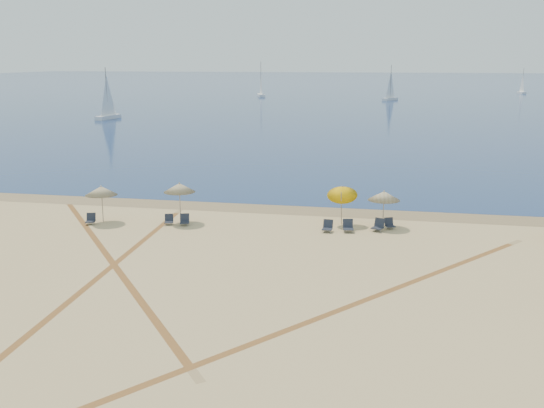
{
  "coord_description": "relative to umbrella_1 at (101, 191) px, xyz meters",
  "views": [
    {
      "loc": [
        6.77,
        -15.67,
        10.06
      ],
      "look_at": [
        0.0,
        20.0,
        1.3
      ],
      "focal_mm": 40.11,
      "sensor_mm": 36.0,
      "label": 1
    }
  ],
  "objects": [
    {
      "name": "sailboat_3",
      "position": [
        55.08,
        154.29,
        0.16
      ],
      "size": [
        1.72,
        4.91,
        7.16
      ],
      "rotation": [
        0.0,
        0.0,
        0.1
      ],
      "color": "white",
      "rests_on": "ocean"
    },
    {
      "name": "chair_2",
      "position": [
        -0.55,
        -0.56,
        -1.72
      ],
      "size": [
        0.69,
        0.76,
        0.66
      ],
      "rotation": [
        0.0,
        0.0,
        0.26
      ],
      "color": "black",
      "rests_on": "ground"
    },
    {
      "name": "ground",
      "position": [
        10.56,
        -18.59,
        -2.01
      ],
      "size": [
        160.0,
        160.0,
        0.0
      ],
      "primitive_type": "plane",
      "color": "tan",
      "rests_on": "ground"
    },
    {
      "name": "sailboat_0",
      "position": [
        17.67,
        117.66,
        0.51
      ],
      "size": [
        3.86,
        5.61,
        8.33
      ],
      "rotation": [
        0.0,
        0.0,
        -0.48
      ],
      "color": "white",
      "rests_on": "ocean"
    },
    {
      "name": "tire_tracks",
      "position": [
        7.78,
        -9.06,
        -2.01
      ],
      "size": [
        52.86,
        44.88,
        0.0
      ],
      "color": "tan",
      "rests_on": "ground"
    },
    {
      "name": "chair_3",
      "position": [
        4.27,
        0.25,
        -1.73
      ],
      "size": [
        0.67,
        0.73,
        0.63
      ],
      "rotation": [
        0.0,
        0.0,
        0.29
      ],
      "color": "black",
      "rests_on": "ground"
    },
    {
      "name": "umbrella_1",
      "position": [
        0.0,
        0.0,
        0.0
      ],
      "size": [
        1.98,
        1.99,
        2.35
      ],
      "color": "gray",
      "rests_on": "ground"
    },
    {
      "name": "chair_6",
      "position": [
        15.29,
        0.7,
        -1.69
      ],
      "size": [
        0.71,
        0.8,
        0.73
      ],
      "rotation": [
        0.0,
        0.0,
        0.18
      ],
      "color": "black",
      "rests_on": "ground"
    },
    {
      "name": "chair_7",
      "position": [
        17.06,
        1.21,
        -1.68
      ],
      "size": [
        0.84,
        0.89,
        0.73
      ],
      "rotation": [
        0.0,
        0.0,
        -0.4
      ],
      "color": "black",
      "rests_on": "ground"
    },
    {
      "name": "umbrella_4",
      "position": [
        17.31,
        2.14,
        -0.07
      ],
      "size": [
        1.95,
        1.95,
        2.28
      ],
      "color": "gray",
      "rests_on": "ground"
    },
    {
      "name": "chair_8",
      "position": [
        17.72,
        1.85,
        -1.73
      ],
      "size": [
        0.72,
        0.77,
        0.64
      ],
      "rotation": [
        0.0,
        0.0,
        0.37
      ],
      "color": "black",
      "rests_on": "ground"
    },
    {
      "name": "chair_5",
      "position": [
        14.1,
        0.47,
        -1.7
      ],
      "size": [
        0.62,
        0.71,
        0.7
      ],
      "rotation": [
        0.0,
        0.0,
        -0.07
      ],
      "color": "black",
      "rests_on": "ground"
    },
    {
      "name": "umbrella_2",
      "position": [
        4.81,
        0.86,
        0.2
      ],
      "size": [
        1.96,
        1.96,
        2.56
      ],
      "color": "gray",
      "rests_on": "ground"
    },
    {
      "name": "wet_sand",
      "position": [
        10.56,
        5.41,
        -2.0
      ],
      "size": [
        500.0,
        500.0,
        0.0
      ],
      "primitive_type": "plane",
      "color": "olive",
      "rests_on": "ground"
    },
    {
      "name": "ocean",
      "position": [
        10.56,
        206.41,
        -2.0
      ],
      "size": [
        500.0,
        500.0,
        0.0
      ],
      "primitive_type": "plane",
      "color": "#0C2151",
      "rests_on": "ground"
    },
    {
      "name": "sailboat_1",
      "position": [
        -29.05,
        61.84,
        0.57
      ],
      "size": [
        2.26,
        5.88,
        8.54
      ],
      "rotation": [
        0.0,
        0.0,
        -0.14
      ],
      "color": "white",
      "rests_on": "ocean"
    },
    {
      "name": "sailboat_2",
      "position": [
        -16.25,
        126.9,
        0.74
      ],
      "size": [
        3.39,
        6.27,
        9.07
      ],
      "rotation": [
        0.0,
        0.0,
        0.32
      ],
      "color": "white",
      "rests_on": "ocean"
    },
    {
      "name": "umbrella_3",
      "position": [
        14.79,
        2.15,
        0.1
      ],
      "size": [
        1.86,
        1.93,
        2.74
      ],
      "color": "gray",
      "rests_on": "ground"
    },
    {
      "name": "chair_4",
      "position": [
        5.27,
        0.3,
        -1.71
      ],
      "size": [
        0.73,
        0.79,
        0.68
      ],
      "rotation": [
        0.0,
        0.0,
        0.28
      ],
      "color": "black",
      "rests_on": "ground"
    }
  ]
}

